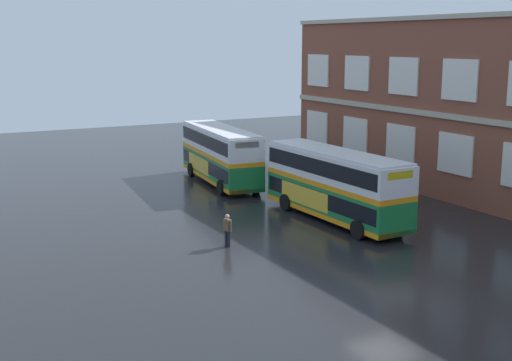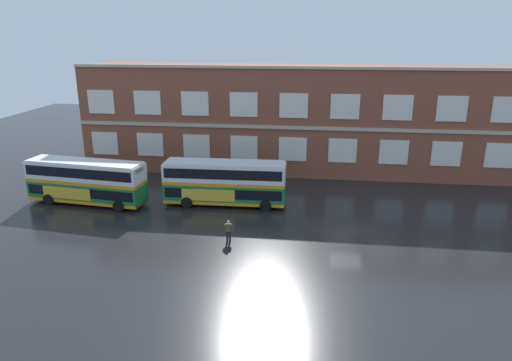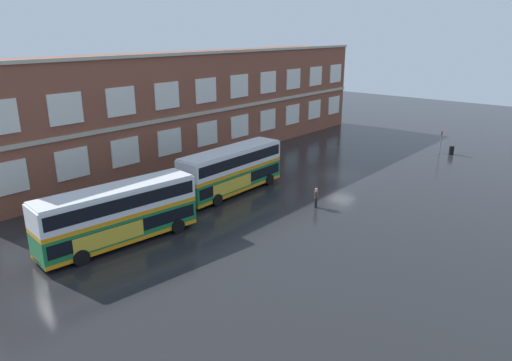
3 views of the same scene
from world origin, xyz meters
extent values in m
plane|color=black|center=(0.00, 2.00, 0.00)|extent=(120.00, 120.00, 0.00)
cube|color=silver|center=(-26.22, 13.94, 3.25)|extent=(2.94, 0.12, 2.56)
cube|color=silver|center=(-20.96, 13.94, 3.25)|extent=(2.94, 0.12, 2.56)
cube|color=silver|center=(-15.70, 13.94, 3.25)|extent=(2.94, 0.12, 2.56)
cube|color=silver|center=(-10.44, 13.94, 3.25)|extent=(2.94, 0.12, 2.56)
cube|color=silver|center=(-26.22, 13.94, 7.90)|extent=(2.94, 0.12, 2.56)
cube|color=silver|center=(-20.96, 13.94, 7.90)|extent=(2.94, 0.12, 2.56)
cube|color=silver|center=(-15.70, 13.94, 7.90)|extent=(2.94, 0.12, 2.56)
cube|color=silver|center=(-10.44, 13.94, 7.90)|extent=(2.94, 0.12, 2.56)
cube|color=#197038|center=(-23.50, 3.71, 1.23)|extent=(11.22, 3.82, 1.75)
cube|color=black|center=(-23.50, 3.71, 1.44)|extent=(10.79, 3.80, 0.90)
cube|color=orange|center=(-23.50, 3.71, 2.25)|extent=(11.22, 3.82, 0.30)
cube|color=silver|center=(-23.50, 3.71, 3.17)|extent=(11.22, 3.82, 1.55)
cube|color=black|center=(-23.50, 3.71, 3.25)|extent=(10.79, 3.80, 0.90)
cube|color=orange|center=(-23.50, 3.71, 0.49)|extent=(11.22, 3.84, 0.28)
cube|color=silver|center=(-23.50, 3.71, 4.01)|extent=(10.99, 3.69, 0.12)
cube|color=gold|center=(-24.96, 2.58, 1.31)|extent=(4.81, 0.59, 1.10)
cube|color=yellow|center=(-18.07, 3.07, 3.60)|extent=(0.25, 1.65, 0.40)
cylinder|color=black|center=(-19.83, 1.99, 0.52)|extent=(1.07, 0.44, 1.04)
cylinder|color=black|center=(-19.53, 4.53, 0.52)|extent=(1.07, 0.44, 1.04)
cylinder|color=black|center=(-26.93, 2.83, 0.52)|extent=(1.07, 0.44, 1.04)
cylinder|color=black|center=(-26.63, 5.36, 0.52)|extent=(1.07, 0.44, 1.04)
cube|color=#197038|center=(-10.84, 5.03, 1.23)|extent=(11.05, 2.78, 1.75)
cube|color=black|center=(-10.84, 5.03, 1.44)|extent=(10.61, 2.81, 0.90)
cube|color=orange|center=(-10.84, 5.03, 2.25)|extent=(11.05, 2.78, 0.30)
cube|color=silver|center=(-10.84, 5.03, 3.17)|extent=(11.05, 2.78, 1.55)
cube|color=black|center=(-10.84, 5.03, 3.25)|extent=(10.61, 2.81, 0.90)
cube|color=orange|center=(-10.84, 5.03, 0.49)|extent=(11.05, 2.80, 0.28)
cube|color=silver|center=(-10.84, 5.03, 4.01)|extent=(10.83, 2.67, 0.12)
cube|color=gold|center=(-12.13, 3.71, 1.31)|extent=(4.84, 0.13, 1.10)
cube|color=yellow|center=(-5.37, 5.14, 3.60)|extent=(0.09, 1.66, 0.40)
cylinder|color=black|center=(-6.96, 3.83, 0.52)|extent=(1.05, 0.34, 1.04)
cylinder|color=black|center=(-7.01, 6.38, 0.52)|extent=(1.05, 0.34, 1.04)
cylinder|color=black|center=(-14.11, 3.68, 0.52)|extent=(1.05, 0.34, 1.04)
cylinder|color=black|center=(-14.16, 6.23, 0.52)|extent=(1.05, 0.34, 1.04)
cylinder|color=black|center=(-9.16, -2.82, 0.42)|extent=(0.19, 0.19, 0.85)
cylinder|color=black|center=(-8.97, -2.77, 0.42)|extent=(0.19, 0.19, 0.85)
cube|color=brown|center=(-9.07, -2.80, 1.15)|extent=(0.45, 0.33, 0.60)
cylinder|color=brown|center=(-9.32, -2.86, 1.12)|extent=(0.13, 0.13, 0.57)
cylinder|color=brown|center=(-8.81, -2.74, 1.12)|extent=(0.13, 0.13, 0.57)
sphere|color=tan|center=(-9.07, -2.80, 1.59)|extent=(0.22, 0.22, 0.22)
camera|label=1|loc=(20.69, -17.28, 10.27)|focal=47.55mm
camera|label=2|loc=(-2.74, -35.17, 15.38)|focal=33.14mm
camera|label=3|loc=(-39.81, -22.35, 14.03)|focal=32.72mm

